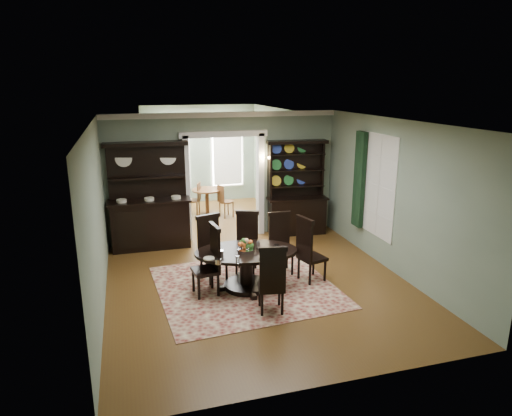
{
  "coord_description": "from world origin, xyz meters",
  "views": [
    {
      "loc": [
        -2.23,
        -7.46,
        3.66
      ],
      "look_at": [
        0.1,
        0.6,
        1.34
      ],
      "focal_mm": 32.0,
      "sensor_mm": 36.0,
      "label": 1
    }
  ],
  "objects": [
    {
      "name": "room",
      "position": [
        0.0,
        0.04,
        1.58
      ],
      "size": [
        5.51,
        6.01,
        3.01
      ],
      "color": "#563816",
      "rests_on": "ground"
    },
    {
      "name": "parlor",
      "position": [
        0.0,
        5.53,
        1.52
      ],
      "size": [
        3.51,
        3.5,
        3.01
      ],
      "color": "#563816",
      "rests_on": "ground"
    },
    {
      "name": "doorway_trim",
      "position": [
        0.0,
        3.0,
        1.62
      ],
      "size": [
        2.08,
        0.25,
        2.57
      ],
      "color": "silver",
      "rests_on": "floor"
    },
    {
      "name": "right_window",
      "position": [
        2.69,
        0.93,
        1.6
      ],
      "size": [
        0.15,
        1.47,
        2.12
      ],
      "color": "white",
      "rests_on": "wall_right"
    },
    {
      "name": "wall_sconce",
      "position": [
        0.95,
        2.85,
        1.89
      ],
      "size": [
        0.27,
        0.21,
        0.21
      ],
      "color": "#B57130",
      "rests_on": "back_wall_right"
    },
    {
      "name": "rug",
      "position": [
        -0.27,
        0.03,
        0.01
      ],
      "size": [
        3.32,
        3.18,
        0.01
      ],
      "primitive_type": "cube",
      "rotation": [
        0.0,
        0.0,
        0.07
      ],
      "color": "maroon",
      "rests_on": "floor"
    },
    {
      "name": "dining_table",
      "position": [
        -0.26,
        -0.02,
        0.51
      ],
      "size": [
        1.98,
        1.91,
        0.73
      ],
      "rotation": [
        0.0,
        0.0,
        -0.12
      ],
      "color": "black",
      "rests_on": "rug"
    },
    {
      "name": "centerpiece",
      "position": [
        -0.29,
        -0.07,
        0.8
      ],
      "size": [
        1.49,
        0.96,
        0.24
      ],
      "color": "white",
      "rests_on": "dining_table"
    },
    {
      "name": "chair_far_left",
      "position": [
        -0.79,
        0.6,
        0.66
      ],
      "size": [
        0.58,
        0.56,
        1.26
      ],
      "rotation": [
        0.0,
        0.0,
        3.45
      ],
      "color": "black",
      "rests_on": "rug"
    },
    {
      "name": "chair_far_mid",
      "position": [
        -0.03,
        0.8,
        0.64
      ],
      "size": [
        0.58,
        0.57,
        1.22
      ],
      "rotation": [
        0.0,
        0.0,
        2.74
      ],
      "color": "black",
      "rests_on": "rug"
    },
    {
      "name": "chair_far_right",
      "position": [
        0.59,
        0.57,
        0.64
      ],
      "size": [
        0.47,
        0.44,
        1.21
      ],
      "rotation": [
        0.0,
        0.0,
        3.11
      ],
      "color": "black",
      "rests_on": "rug"
    },
    {
      "name": "chair_end_left",
      "position": [
        -0.91,
        -0.05,
        0.67
      ],
      "size": [
        0.5,
        0.52,
        1.27
      ],
      "rotation": [
        0.0,
        0.0,
        1.69
      ],
      "color": "black",
      "rests_on": "rug"
    },
    {
      "name": "chair_end_right",
      "position": [
        0.92,
        -0.05,
        0.67
      ],
      "size": [
        0.55,
        0.57,
        1.28
      ],
      "rotation": [
        0.0,
        0.0,
        -1.31
      ],
      "color": "black",
      "rests_on": "rug"
    },
    {
      "name": "chair_near",
      "position": [
        -0.12,
        -1.07,
        0.63
      ],
      "size": [
        0.51,
        0.49,
        1.19
      ],
      "rotation": [
        0.0,
        0.0,
        -0.18
      ],
      "color": "black",
      "rests_on": "rug"
    },
    {
      "name": "sideboard",
      "position": [
        -1.79,
        2.72,
        0.84
      ],
      "size": [
        1.83,
        0.67,
        2.4
      ],
      "rotation": [
        0.0,
        0.0,
        -0.01
      ],
      "color": "black",
      "rests_on": "floor"
    },
    {
      "name": "welsh_dresser",
      "position": [
        1.76,
        2.75,
        0.84
      ],
      "size": [
        1.53,
        0.68,
        2.31
      ],
      "rotation": [
        0.0,
        0.0,
        -0.1
      ],
      "color": "black",
      "rests_on": "floor"
    },
    {
      "name": "parlor_table",
      "position": [
        -0.11,
        4.85,
        0.5
      ],
      "size": [
        0.83,
        0.83,
        0.77
      ],
      "color": "brown",
      "rests_on": "parlor_floor"
    },
    {
      "name": "parlor_chair_left",
      "position": [
        -0.43,
        4.89,
        0.52
      ],
      "size": [
        0.46,
        0.45,
        0.97
      ],
      "rotation": [
        0.0,
        0.0,
        1.19
      ],
      "color": "brown",
      "rests_on": "parlor_floor"
    },
    {
      "name": "parlor_chair_right",
      "position": [
        0.33,
        4.58,
        0.49
      ],
      "size": [
        0.43,
        0.42,
        0.92
      ],
      "rotation": [
        0.0,
        0.0,
        -1.25
      ],
      "color": "brown",
      "rests_on": "parlor_floor"
    }
  ]
}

